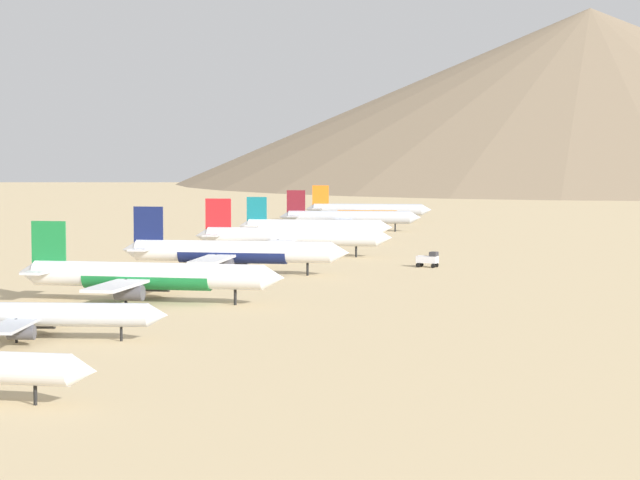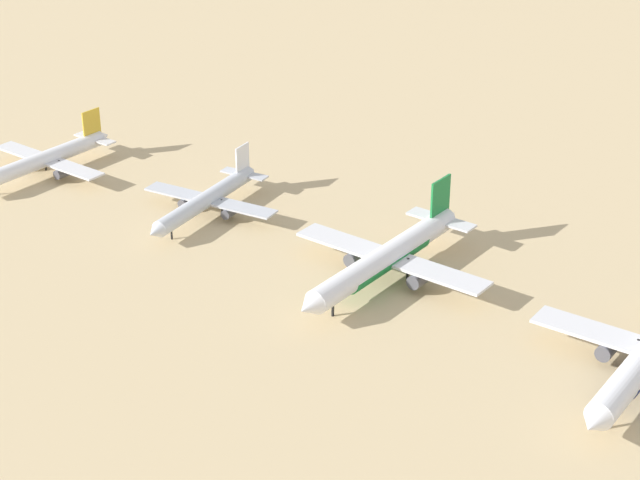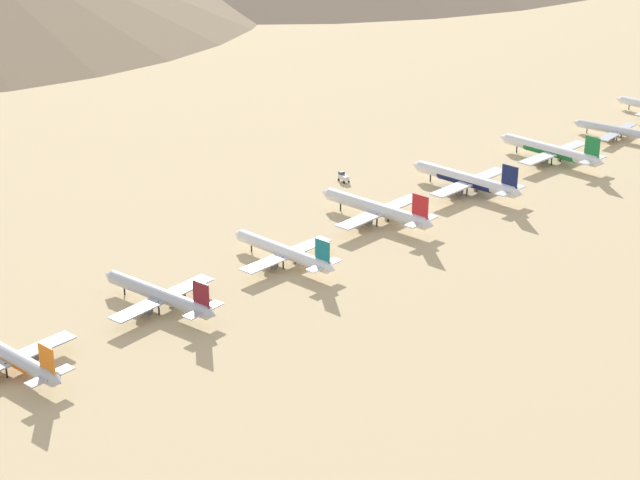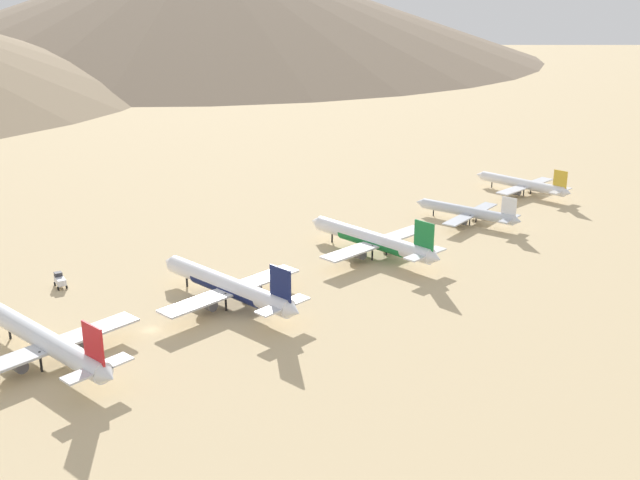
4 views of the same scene
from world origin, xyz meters
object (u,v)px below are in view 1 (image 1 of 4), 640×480
at_px(parked_jet_2, 145,276).
at_px(parked_jet_7, 367,210).
at_px(service_truck, 428,259).
at_px(parked_jet_6, 348,218).
at_px(parked_jet_3, 231,252).
at_px(parked_jet_1, 33,315).
at_px(parked_jet_4, 290,237).
at_px(parked_jet_5, 312,227).

relative_size(parked_jet_2, parked_jet_7, 1.11).
relative_size(parked_jet_2, service_truck, 9.68).
bearing_deg(parked_jet_6, parked_jet_2, -88.03).
bearing_deg(parked_jet_3, parked_jet_1, -89.14).
distance_m(parked_jet_3, parked_jet_6, 150.53).
height_order(parked_jet_3, parked_jet_4, parked_jet_3).
xyz_separation_m(parked_jet_6, parked_jet_7, (-4.47, 52.76, -0.09)).
bearing_deg(parked_jet_5, parked_jet_7, 92.70).
xyz_separation_m(parked_jet_3, service_truck, (41.82, 27.88, -3.13)).
distance_m(parked_jet_1, service_truck, 138.97).
xyz_separation_m(parked_jet_2, parked_jet_7, (-11.55, 258.87, -0.49)).
distance_m(parked_jet_5, parked_jet_7, 103.34).
bearing_deg(parked_jet_1, parked_jet_4, 90.37).
distance_m(parked_jet_2, service_truck, 93.22).
bearing_deg(parked_jet_3, parked_jet_5, 93.44).
bearing_deg(parked_jet_1, parked_jet_5, 92.12).
bearing_deg(parked_jet_5, parked_jet_2, -87.54).
bearing_deg(parked_jet_4, parked_jet_5, 97.42).
relative_size(parked_jet_7, service_truck, 8.76).
distance_m(parked_jet_3, parked_jet_7, 203.45).
bearing_deg(parked_jet_7, parked_jet_1, -87.69).
relative_size(parked_jet_6, parked_jet_7, 1.00).
xyz_separation_m(parked_jet_2, parked_jet_6, (-7.09, 206.10, -0.40)).
relative_size(parked_jet_3, parked_jet_6, 1.11).
height_order(parked_jet_5, service_truck, parked_jet_5).
height_order(parked_jet_1, parked_jet_7, parked_jet_7).
height_order(parked_jet_2, parked_jet_7, parked_jet_2).
bearing_deg(parked_jet_4, parked_jet_1, -89.63).
bearing_deg(parked_jet_3, parked_jet_4, 89.34).
distance_m(parked_jet_1, parked_jet_3, 105.15).
bearing_deg(parked_jet_2, parked_jet_5, 92.46).
xyz_separation_m(parked_jet_6, service_truck, (48.23, -122.52, -2.67)).
xyz_separation_m(parked_jet_1, parked_jet_4, (-1.00, 154.48, 1.22)).
height_order(parked_jet_4, service_truck, parked_jet_4).
bearing_deg(service_truck, parked_jet_5, 123.58).
bearing_deg(parked_jet_2, parked_jet_7, 92.56).
relative_size(parked_jet_2, parked_jet_5, 1.12).
bearing_deg(parked_jet_4, parked_jet_3, -90.66).
relative_size(parked_jet_3, parked_jet_7, 1.12).
bearing_deg(service_truck, parked_jet_4, 152.50).
bearing_deg(parked_jet_2, parked_jet_1, -88.95).
distance_m(parked_jet_5, parked_jet_6, 50.47).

